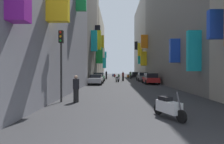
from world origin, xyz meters
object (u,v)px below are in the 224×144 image
at_px(parked_car_grey, 143,77).
at_px(scooter_red, 115,76).
at_px(scooter_white, 168,107).
at_px(scooter_orange, 128,76).
at_px(scooter_silver, 117,79).
at_px(pedestrian_crossing, 131,75).
at_px(parked_car_green, 99,77).
at_px(pedestrian_near_left, 106,75).
at_px(traffic_light_near_corner, 61,54).
at_px(scooter_green, 119,76).
at_px(parked_car_black, 135,75).
at_px(pedestrian_mid_street, 76,89).
at_px(parked_car_silver, 96,79).
at_px(pedestrian_near_right, 123,76).
at_px(scooter_blue, 113,75).
at_px(parked_car_white, 132,74).
at_px(parked_car_red, 151,78).

bearing_deg(parked_car_grey, scooter_red, 107.18).
relative_size(parked_car_grey, scooter_white, 2.41).
bearing_deg(scooter_orange, scooter_silver, -100.63).
distance_m(scooter_red, pedestrian_crossing, 8.88).
relative_size(parked_car_green, pedestrian_near_left, 2.31).
distance_m(parked_car_green, traffic_light_near_corner, 20.14).
distance_m(scooter_green, pedestrian_near_left, 9.48).
bearing_deg(parked_car_black, pedestrian_mid_street, -101.39).
bearing_deg(parked_car_silver, traffic_light_near_corner, -92.62).
bearing_deg(pedestrian_crossing, parked_car_silver, -110.29).
bearing_deg(pedestrian_near_right, scooter_blue, 95.58).
relative_size(scooter_white, scooter_blue, 1.00).
bearing_deg(parked_car_white, traffic_light_near_corner, -100.31).
relative_size(scooter_silver, scooter_blue, 1.01).
relative_size(parked_car_silver, scooter_orange, 2.40).
height_order(scooter_white, traffic_light_near_corner, traffic_light_near_corner).
bearing_deg(scooter_blue, parked_car_black, -50.18).
relative_size(parked_car_silver, pedestrian_crossing, 2.69).
relative_size(parked_car_red, pedestrian_near_left, 2.48).
distance_m(parked_car_white, pedestrian_near_right, 23.12).
height_order(parked_car_black, traffic_light_near_corner, traffic_light_near_corner).
xyz_separation_m(scooter_red, scooter_blue, (-0.46, 4.40, -0.00)).
distance_m(scooter_silver, pedestrian_near_left, 9.39).
bearing_deg(pedestrian_crossing, parked_car_red, -84.25).
xyz_separation_m(scooter_blue, traffic_light_near_corner, (-2.62, -43.02, 2.49)).
bearing_deg(scooter_red, scooter_white, -86.81).
bearing_deg(parked_car_white, scooter_white, -93.25).
bearing_deg(scooter_green, scooter_white, -88.23).
bearing_deg(traffic_light_near_corner, pedestrian_near_left, 87.33).
xyz_separation_m(parked_car_white, scooter_green, (-4.05, -7.48, -0.26)).
relative_size(parked_car_white, scooter_white, 2.27).
relative_size(parked_car_red, scooter_silver, 2.40).
height_order(scooter_orange, scooter_silver, same).
height_order(parked_car_green, pedestrian_mid_street, pedestrian_mid_street).
height_order(parked_car_green, pedestrian_near_right, pedestrian_near_right).
bearing_deg(traffic_light_near_corner, parked_car_white, 79.69).
bearing_deg(scooter_green, scooter_orange, -58.47).
height_order(parked_car_silver, scooter_red, parked_car_silver).
bearing_deg(parked_car_green, scooter_white, -78.27).
xyz_separation_m(scooter_orange, scooter_green, (-2.19, 3.57, -0.00)).
height_order(parked_car_white, traffic_light_near_corner, traffic_light_near_corner).
distance_m(scooter_orange, pedestrian_mid_street, 34.52).
distance_m(parked_car_red, pedestrian_near_left, 15.20).
height_order(scooter_orange, pedestrian_near_left, pedestrian_near_left).
relative_size(pedestrian_crossing, pedestrian_near_right, 0.96).
distance_m(parked_car_grey, scooter_green, 16.01).
distance_m(scooter_silver, traffic_light_near_corner, 20.00).
height_order(scooter_blue, traffic_light_near_corner, traffic_light_near_corner).
relative_size(parked_car_white, pedestrian_crossing, 2.54).
height_order(parked_car_silver, scooter_green, parked_car_silver).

